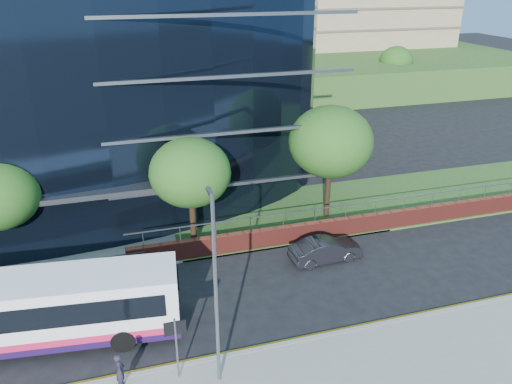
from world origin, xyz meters
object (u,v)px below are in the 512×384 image
object	(u,v)px
tree_dist_f	(396,60)
pedestrian	(120,371)
streetlight_east	(216,287)
city_bus	(43,309)
street_sign	(176,336)
tree_far_c	(190,173)
parked_car	(326,250)
tree_dist_e	(287,66)
tree_far_d	(331,142)

from	to	relation	value
tree_dist_f	pedestrian	distance (m)	57.64
tree_dist_f	streetlight_east	size ratio (longest dim) A/B	0.76
tree_dist_f	pedestrian	bearing A→B (deg)	-130.89
streetlight_east	city_bus	bearing A→B (deg)	146.02
street_sign	tree_far_c	world-z (taller)	tree_far_c
pedestrian	street_sign	bearing A→B (deg)	-92.06
pedestrian	parked_car	bearing A→B (deg)	-60.05
tree_far_c	city_bus	xyz separation A→B (m)	(-7.61, -6.72, -2.86)
tree_far_c	pedestrian	size ratio (longest dim) A/B	4.25
tree_dist_e	street_sign	bearing A→B (deg)	-115.12
streetlight_east	pedestrian	distance (m)	5.13
tree_dist_e	city_bus	bearing A→B (deg)	-123.12
tree_far_c	parked_car	bearing A→B (deg)	-30.91
street_sign	tree_dist_e	bearing A→B (deg)	64.88
parked_car	tree_dist_f	bearing A→B (deg)	-38.56
streetlight_east	city_bus	size ratio (longest dim) A/B	0.67
tree_far_c	street_sign	bearing A→B (deg)	-103.29
parked_car	street_sign	bearing A→B (deg)	122.38
street_sign	tree_dist_e	world-z (taller)	tree_dist_e
tree_far_c	pedestrian	bearing A→B (deg)	-113.98
tree_far_c	city_bus	bearing A→B (deg)	-138.57
pedestrian	tree_far_d	bearing A→B (deg)	-49.68
tree_far_d	parked_car	world-z (taller)	tree_far_d
tree_dist_e	pedestrian	xyz separation A→B (m)	(-21.67, -41.50, -3.62)
tree_far_c	tree_dist_f	distance (m)	46.67
tree_far_d	tree_dist_f	world-z (taller)	tree_far_d
streetlight_east	tree_dist_f	bearing A→B (deg)	52.42
tree_far_c	tree_dist_f	world-z (taller)	tree_far_c
street_sign	tree_far_d	size ratio (longest dim) A/B	0.38
tree_dist_e	city_bus	size ratio (longest dim) A/B	0.55
tree_far_d	city_bus	size ratio (longest dim) A/B	0.63
tree_far_d	streetlight_east	bearing A→B (deg)	-129.40
tree_far_c	tree_dist_f	xyz separation A→B (m)	(33.00, 33.00, -0.33)
tree_far_c	city_bus	size ratio (longest dim) A/B	0.55
city_bus	tree_dist_e	bearing A→B (deg)	63.20
streetlight_east	tree_far_d	bearing A→B (deg)	50.60
parked_car	pedestrian	world-z (taller)	pedestrian
tree_far_d	tree_dist_f	bearing A→B (deg)	53.13
street_sign	pedestrian	size ratio (longest dim) A/B	1.83
street_sign	streetlight_east	distance (m)	2.80
parked_car	tree_far_d	bearing A→B (deg)	-27.80
tree_dist_f	streetlight_east	bearing A→B (deg)	-127.58
tree_far_c	tree_dist_e	xyz separation A→B (m)	(17.00, 31.00, 0.00)
tree_dist_e	streetlight_east	xyz separation A→B (m)	(-18.00, -42.17, -0.10)
tree_dist_f	pedestrian	size ratio (longest dim) A/B	3.95
street_sign	pedestrian	distance (m)	2.50
tree_dist_f	city_bus	bearing A→B (deg)	-135.64
street_sign	tree_dist_f	xyz separation A→B (m)	(35.50, 43.59, 2.06)
tree_far_c	tree_far_d	xyz separation A→B (m)	(9.00, 1.00, 0.65)
tree_far_c	parked_car	size ratio (longest dim) A/B	1.60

